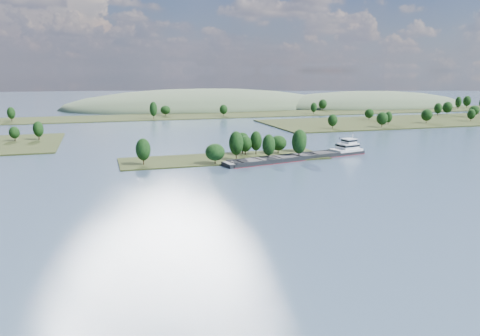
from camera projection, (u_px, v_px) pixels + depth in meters
name	position (u px, v px, depth m)	size (l,w,h in m)	color
ground	(267.00, 188.00, 171.03)	(1800.00, 1800.00, 0.00)	#384F61
tree_island	(239.00, 150.00, 227.23)	(100.00, 32.31, 15.34)	#262F14
right_bank	(447.00, 119.00, 405.10)	(320.00, 90.00, 14.65)	#262F14
back_shoreline	(172.00, 116.00, 435.31)	(900.00, 60.00, 16.31)	#262F14
hill_east	(368.00, 106.00, 572.81)	(260.00, 140.00, 36.00)	#475B3E
hill_west	(203.00, 108.00, 544.07)	(320.00, 160.00, 44.00)	#475B3E
cargo_barge	(307.00, 155.00, 229.51)	(79.11, 26.39, 10.68)	black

